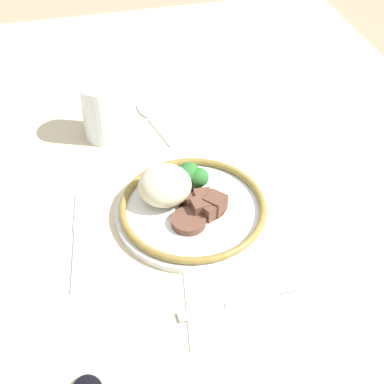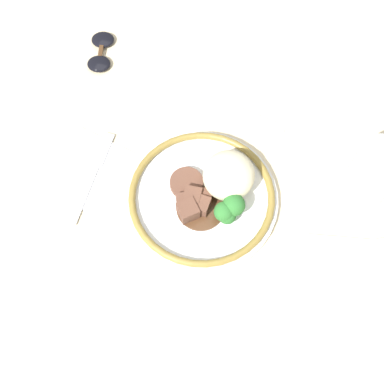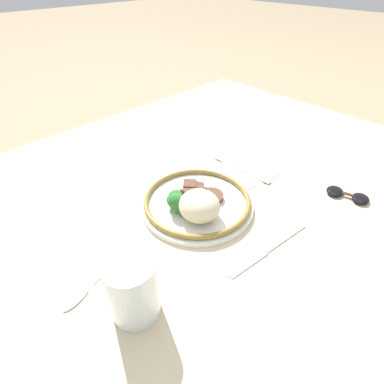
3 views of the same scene
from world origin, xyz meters
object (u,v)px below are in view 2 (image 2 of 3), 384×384
knife (234,109)px  spoon (378,242)px  plate (209,193)px  juice_glass (373,174)px  sunglasses (101,52)px  fork (97,168)px

knife → spoon: size_ratio=1.36×
plate → juice_glass: bearing=23.2°
knife → sunglasses: bearing=180.0°
sunglasses → spoon: bearing=-35.0°
juice_glass → sunglasses: juice_glass is taller
knife → spoon: spoon is taller
plate → sunglasses: (-0.29, 0.22, -0.01)m
fork → knife: (0.19, 0.19, -0.00)m
fork → juice_glass: bearing=-78.1°
fork → sunglasses: size_ratio=1.72×
juice_glass → fork: bearing=-165.4°
plate → sunglasses: bearing=142.8°
spoon → fork: bearing=169.2°
spoon → sunglasses: 0.61m
knife → fork: bearing=-126.8°
fork → spoon: 0.49m
plate → fork: bearing=-176.7°
plate → juice_glass: size_ratio=2.24×
spoon → juice_glass: bearing=101.1°
fork → sunglasses: sunglasses is taller
juice_glass → knife: 0.27m
sunglasses → knife: bearing=-22.8°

